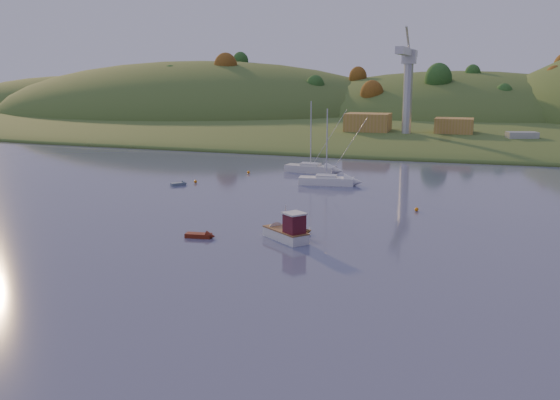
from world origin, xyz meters
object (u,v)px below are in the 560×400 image
(fishing_boat, at_px, (283,230))
(sailboat_near, at_px, (326,180))
(grey_dinghy, at_px, (181,184))
(sailboat_far, at_px, (311,168))
(canoe, at_px, (297,230))
(red_tender, at_px, (204,236))

(fishing_boat, distance_m, sailboat_near, 33.26)
(grey_dinghy, bearing_deg, fishing_boat, -95.35)
(fishing_boat, xyz_separation_m, sailboat_far, (-9.19, 44.17, -0.16))
(sailboat_near, bearing_deg, grey_dinghy, -169.15)
(canoe, bearing_deg, red_tender, 106.15)
(red_tender, bearing_deg, sailboat_far, 84.25)
(sailboat_near, relative_size, red_tender, 3.53)
(sailboat_far, relative_size, red_tender, 3.72)
(fishing_boat, bearing_deg, canoe, -65.79)
(canoe, bearing_deg, grey_dinghy, 35.36)
(canoe, xyz_separation_m, grey_dinghy, (-25.74, 23.14, -0.14))
(fishing_boat, bearing_deg, grey_dinghy, -7.61)
(fishing_boat, height_order, sailboat_far, sailboat_far)
(sailboat_near, distance_m, grey_dinghy, 22.70)
(sailboat_near, xyz_separation_m, red_tender, (-4.55, -35.24, -0.53))
(canoe, bearing_deg, sailboat_near, -4.75)
(sailboat_near, bearing_deg, canoe, -89.91)
(canoe, relative_size, grey_dinghy, 1.25)
(sailboat_far, xyz_separation_m, red_tender, (1.08, -46.35, -0.56))
(grey_dinghy, bearing_deg, sailboat_near, -30.85)
(sailboat_near, distance_m, sailboat_far, 12.45)
(sailboat_far, bearing_deg, red_tender, -81.87)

